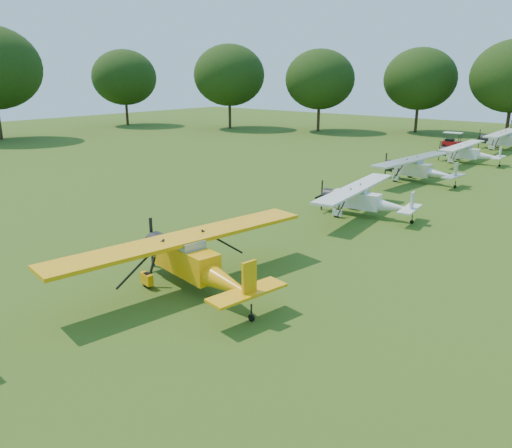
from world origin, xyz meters
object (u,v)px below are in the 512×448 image
Objects in this scene: aircraft_2 at (193,258)px; aircraft_3 at (364,198)px; aircraft_5 at (468,152)px; golf_cart at (452,143)px; aircraft_4 at (418,168)px; aircraft_6 at (508,139)px.

aircraft_3 is (-0.02, 14.38, -0.22)m from aircraft_2.
aircraft_5 is 4.30× the size of golf_cart.
aircraft_5 is (-1.36, 38.17, -0.23)m from aircraft_2.
aircraft_3 is at bearing -85.42° from golf_cart.
aircraft_3 is 12.10m from aircraft_4.
aircraft_3 is at bearing -87.23° from aircraft_5.
golf_cart is at bearing -158.07° from aircraft_6.
aircraft_5 is 12.07m from aircraft_6.
aircraft_5 is at bearing 94.30° from aircraft_4.
aircraft_2 is 5.24× the size of golf_cart.
golf_cart is at bearing 116.61° from aircraft_5.
aircraft_2 is 50.22m from aircraft_6.
aircraft_2 is 48.27m from golf_cart.
aircraft_3 is 34.07m from golf_cart.
aircraft_3 is at bearing -77.57° from aircraft_4.
aircraft_6 reaches higher than aircraft_5.
aircraft_6 is (-0.71, 35.84, 0.13)m from aircraft_3.
aircraft_3 is 4.39× the size of golf_cart.
aircraft_2 reaches higher than aircraft_4.
aircraft_4 is (-1.53, 12.00, 0.05)m from aircraft_3.
aircraft_3 is at bearing -89.83° from aircraft_6.
aircraft_6 reaches higher than aircraft_4.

